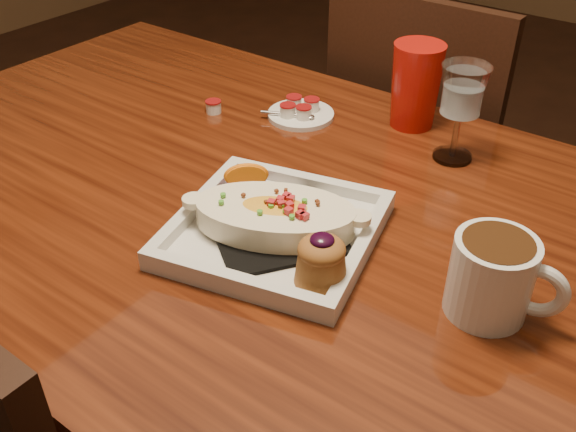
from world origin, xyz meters
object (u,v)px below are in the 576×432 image
Objects in this scene: table at (258,242)px; saucer at (299,112)px; goblet at (462,96)px; red_tumbler at (415,86)px; plate at (279,225)px; coffee_mug at (495,275)px; chair_far at (423,162)px.

saucer reaches higher than table.
saucer is at bearing -174.08° from goblet.
table is 9.12× the size of goblet.
goblet reaches higher than red_tumbler.
coffee_mug reaches higher than plate.
chair_far is at bearing 84.45° from plate.
red_tumbler reaches higher than saucer.
chair_far is 0.47m from saucer.
red_tumbler is (-0.31, 0.39, 0.02)m from coffee_mug.
chair_far reaches higher than table.
chair_far reaches higher than plate.
chair_far reaches higher than red_tumbler.
goblet is at bearing 61.39° from plate.
chair_far is 6.69× the size of coffee_mug.
saucer is (-0.49, 0.29, -0.05)m from coffee_mug.
table is at bearing 90.00° from chair_far.
chair_far is (-0.00, 0.63, -0.15)m from table.
table is at bearing 129.49° from plate.
chair_far reaches higher than saucer.
plate is at bearing -104.77° from goblet.
chair_far reaches higher than goblet.
table is 0.18m from plate.
red_tumbler is (0.08, 0.35, 0.17)m from table.
plate is 0.39m from saucer.
table is 0.40m from red_tumbler.
table is 9.83× the size of red_tumbler.
chair_far is 0.54m from goblet.
plate is at bearing 177.93° from coffee_mug.
table is at bearing -103.25° from red_tumbler.
coffee_mug is (0.39, -0.03, 0.15)m from table.
goblet is (-0.19, 0.32, 0.06)m from coffee_mug.
table is 1.61× the size of chair_far.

